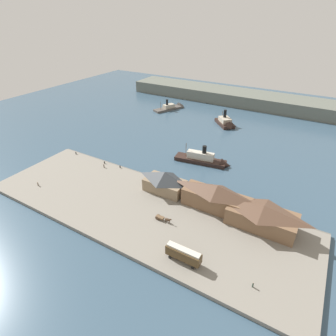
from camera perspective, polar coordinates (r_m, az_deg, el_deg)
ground_plane at (r=107.23m, az=1.11°, el=-2.45°), size 320.00×320.00×0.00m
quay_promenade at (r=91.96m, az=-5.76°, el=-8.53°), size 110.00×36.00×1.20m
seawall_edge at (r=104.35m, az=0.14°, el=-3.14°), size 110.00×0.80×1.00m
ferry_shed_customs_shed at (r=96.74m, az=-0.65°, el=-2.78°), size 14.63×8.24×7.89m
ferry_shed_west_terminal at (r=89.58m, az=10.03°, el=-5.97°), size 22.30×7.59×8.90m
ferry_shed_central_terminal at (r=86.73m, az=18.97°, el=-9.38°), size 20.39×9.71×7.53m
street_tram at (r=73.66m, az=3.24°, el=-17.40°), size 9.56×2.60×4.17m
horse_cart at (r=85.70m, az=-1.02°, el=-10.42°), size 5.55×1.34×1.87m
pedestrian_near_east_shed at (r=115.65m, az=-13.20°, el=0.44°), size 0.40×0.40×1.61m
pedestrian_near_west_shed at (r=72.72m, az=17.24°, el=-22.23°), size 0.38×0.38×1.52m
pedestrian_near_cart at (r=112.10m, az=-25.46°, el=-3.02°), size 0.39×0.39×1.56m
mooring_post_west at (r=118.76m, az=-13.10°, el=1.13°), size 0.44×0.44×0.90m
mooring_post_east at (r=130.03m, az=-18.62°, el=2.95°), size 0.44×0.44×0.90m
mooring_post_center_east at (r=114.34m, az=-9.95°, el=0.28°), size 0.44×0.44×0.90m
ferry_mid_harbor at (r=186.34m, az=0.97°, el=12.56°), size 14.42×22.76×8.88m
ferry_outer_harbor at (r=160.33m, az=11.97°, el=9.10°), size 15.40×15.78×10.68m
ferry_near_quay at (r=118.89m, az=7.95°, el=1.68°), size 24.67×8.92×9.63m
far_headland at (r=201.08m, az=17.29°, el=13.45°), size 180.00×24.00×8.00m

